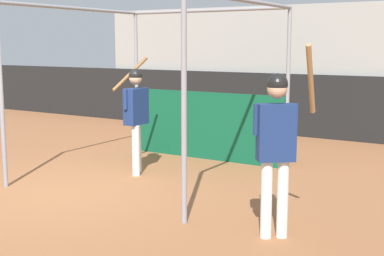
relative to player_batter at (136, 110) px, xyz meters
The scene contains 6 objects.
ground_plane 1.94m from the player_batter, 101.50° to the right, with size 60.00×60.00×0.00m, color #935B38.
outfield_wall 5.13m from the player_batter, 93.56° to the left, with size 24.00×0.12×1.50m.
bleacher_section 6.79m from the player_batter, 92.69° to the left, with size 8.70×3.20×3.18m.
batting_cage 1.12m from the player_batter, 68.73° to the left, with size 3.39×3.49×2.87m.
player_batter is the anchor object (origin of this frame).
player_waiting 3.61m from the player_batter, 26.69° to the right, with size 0.65×0.72×2.23m.
Camera 1 is at (5.81, -5.63, 2.23)m, focal length 50.00 mm.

